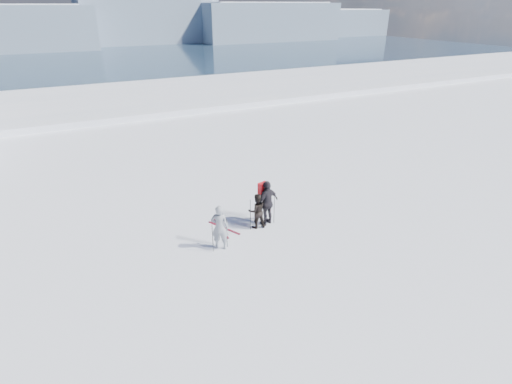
{
  "coord_description": "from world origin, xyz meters",
  "views": [
    {
      "loc": [
        -8.33,
        -9.73,
        8.37
      ],
      "look_at": [
        -1.87,
        3.0,
        1.65
      ],
      "focal_mm": 28.0,
      "sensor_mm": 36.0,
      "label": 1
    }
  ],
  "objects_px": {
    "skis_loose": "(222,228)",
    "skier_grey": "(220,227)",
    "skier_dark": "(257,211)",
    "skier_pack": "(267,203)"
  },
  "relations": [
    {
      "from": "skier_pack",
      "to": "skis_loose",
      "type": "distance_m",
      "value": 2.13
    },
    {
      "from": "skier_dark",
      "to": "skier_pack",
      "type": "bearing_deg",
      "value": -163.25
    },
    {
      "from": "skier_dark",
      "to": "skis_loose",
      "type": "xyz_separation_m",
      "value": [
        -1.32,
        0.52,
        -0.74
      ]
    },
    {
      "from": "skier_grey",
      "to": "skis_loose",
      "type": "relative_size",
      "value": 1.05
    },
    {
      "from": "skier_pack",
      "to": "skis_loose",
      "type": "height_order",
      "value": "skier_pack"
    },
    {
      "from": "skier_dark",
      "to": "skier_grey",
      "type": "bearing_deg",
      "value": 31.43
    },
    {
      "from": "skier_grey",
      "to": "skis_loose",
      "type": "xyz_separation_m",
      "value": [
        0.61,
        1.29,
        -0.88
      ]
    },
    {
      "from": "skis_loose",
      "to": "skier_grey",
      "type": "bearing_deg",
      "value": -115.24
    },
    {
      "from": "skier_grey",
      "to": "skier_dark",
      "type": "bearing_deg",
      "value": -126.15
    },
    {
      "from": "skier_pack",
      "to": "skier_dark",
      "type": "bearing_deg",
      "value": -8.86
    }
  ]
}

